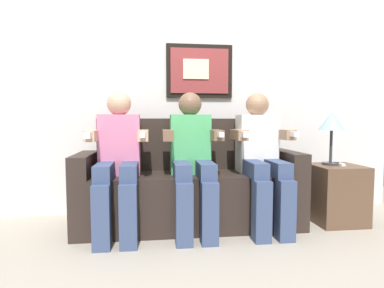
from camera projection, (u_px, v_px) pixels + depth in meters
name	position (u px, v px, depth m)	size (l,w,h in m)	color
ground_plane	(194.00, 238.00, 2.38)	(5.50, 5.50, 0.00)	#9E9384
back_wall_assembly	(184.00, 77.00, 3.04)	(4.23, 0.10, 2.60)	silver
couch	(189.00, 188.00, 2.68)	(1.83, 0.58, 0.90)	#2D231E
person_on_left	(118.00, 157.00, 2.42)	(0.46, 0.56, 1.11)	pink
person_in_middle	(192.00, 156.00, 2.49)	(0.46, 0.56, 1.11)	#4CB266
person_on_right	(261.00, 155.00, 2.56)	(0.46, 0.56, 1.11)	white
side_table_right	(336.00, 194.00, 2.73)	(0.40, 0.40, 0.50)	brown
table_lamp	(332.00, 123.00, 2.72)	(0.22, 0.22, 0.46)	#333338
spare_remote_on_table	(339.00, 164.00, 2.72)	(0.04, 0.13, 0.02)	white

